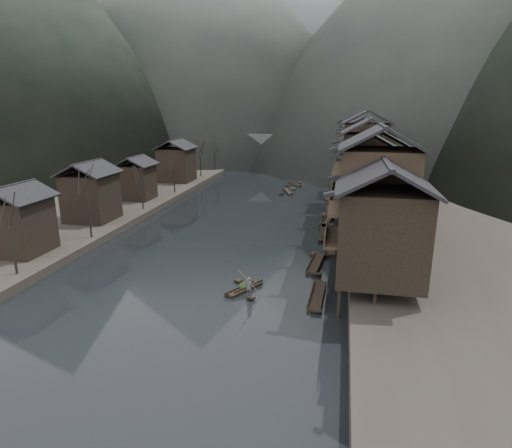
# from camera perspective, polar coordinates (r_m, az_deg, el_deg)

# --- Properties ---
(water) EXTENTS (300.00, 300.00, 0.00)m
(water) POSITION_cam_1_polar(r_m,az_deg,el_deg) (48.10, -6.06, -4.89)
(water) COLOR black
(water) RESTS_ON ground
(right_bank) EXTENTS (40.00, 200.00, 1.80)m
(right_bank) POSITION_cam_1_polar(r_m,az_deg,el_deg) (86.95, 25.41, 3.68)
(right_bank) COLOR #2D2823
(right_bank) RESTS_ON ground
(left_bank) EXTENTS (40.00, 200.00, 1.20)m
(left_bank) POSITION_cam_1_polar(r_m,az_deg,el_deg) (97.54, -18.84, 5.37)
(left_bank) COLOR #2D2823
(left_bank) RESTS_ON ground
(stilt_houses) EXTENTS (9.00, 67.60, 16.14)m
(stilt_houses) POSITION_cam_1_polar(r_m,az_deg,el_deg) (62.73, 14.68, 8.03)
(stilt_houses) COLOR black
(stilt_houses) RESTS_ON ground
(left_houses) EXTENTS (8.10, 53.20, 8.73)m
(left_houses) POSITION_cam_1_polar(r_m,az_deg,el_deg) (72.59, -17.02, 6.22)
(left_houses) COLOR black
(left_houses) RESTS_ON left_bank
(bare_trees) EXTENTS (3.97, 71.45, 7.93)m
(bare_trees) POSITION_cam_1_polar(r_m,az_deg,el_deg) (71.43, -14.34, 6.79)
(bare_trees) COLOR black
(bare_trees) RESTS_ON left_bank
(moored_sampans) EXTENTS (3.23, 74.18, 0.47)m
(moored_sampans) POSITION_cam_1_polar(r_m,az_deg,el_deg) (72.69, 9.83, 2.30)
(moored_sampans) COLOR black
(moored_sampans) RESTS_ON water
(midriver_boats) EXTENTS (3.53, 13.78, 0.45)m
(midriver_boats) POSITION_cam_1_polar(r_m,az_deg,el_deg) (88.11, 4.69, 4.86)
(midriver_boats) COLOR black
(midriver_boats) RESTS_ON water
(stone_bridge) EXTENTS (40.00, 6.00, 9.00)m
(stone_bridge) POSITION_cam_1_polar(r_m,az_deg,el_deg) (116.25, 4.68, 9.97)
(stone_bridge) COLOR #4C4C4F
(stone_bridge) RESTS_ON ground
(hills) EXTENTS (320.00, 380.00, 131.57)m
(hills) POSITION_cam_1_polar(r_m,az_deg,el_deg) (217.60, 10.01, 26.56)
(hills) COLOR black
(hills) RESTS_ON ground
(hero_sampan) EXTENTS (2.95, 4.35, 0.43)m
(hero_sampan) POSITION_cam_1_polar(r_m,az_deg,el_deg) (40.49, -1.59, -8.60)
(hero_sampan) COLOR black
(hero_sampan) RESTS_ON water
(cargo_heap) EXTENTS (1.01, 1.32, 0.60)m
(cargo_heap) POSITION_cam_1_polar(r_m,az_deg,el_deg) (40.46, -1.69, -7.81)
(cargo_heap) COLOR black
(cargo_heap) RESTS_ON hero_sampan
(boatman) EXTENTS (0.73, 0.55, 1.80)m
(boatman) POSITION_cam_1_polar(r_m,az_deg,el_deg) (38.64, -0.92, -8.02)
(boatman) COLOR #525254
(boatman) RESTS_ON hero_sampan
(bamboo_pole) EXTENTS (1.95, 1.95, 3.44)m
(bamboo_pole) POSITION_cam_1_polar(r_m,az_deg,el_deg) (37.61, -0.63, -4.40)
(bamboo_pole) COLOR #8C7A51
(bamboo_pole) RESTS_ON boatman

